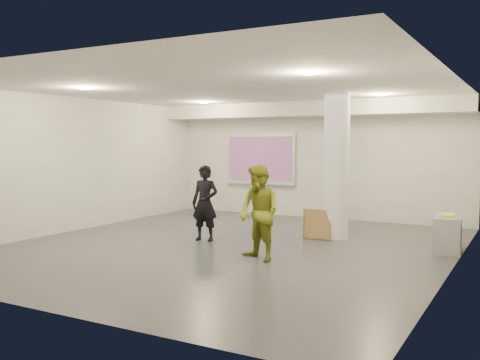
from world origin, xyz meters
The scene contains 20 objects.
floor centered at (0.00, 0.00, 0.00)m, with size 8.00×9.00×0.01m, color #34373B.
ceiling centered at (0.00, 0.00, 3.00)m, with size 8.00×9.00×0.01m, color silver.
wall_back centered at (0.00, 4.50, 1.50)m, with size 8.00×0.01×3.00m, color silver.
wall_front centered at (0.00, -4.50, 1.50)m, with size 8.00×0.01×3.00m, color silver.
wall_left centered at (-4.00, 0.00, 1.50)m, with size 0.01×9.00×3.00m, color silver.
wall_right centered at (4.00, 0.00, 1.50)m, with size 0.01×9.00×3.00m, color silver.
soffit_band centered at (0.00, 3.95, 2.82)m, with size 8.00×1.10×0.36m, color silver.
downlight_nw centered at (-2.20, 2.50, 2.98)m, with size 0.22×0.22×0.02m, color #F0D285.
downlight_ne centered at (2.20, 2.50, 2.98)m, with size 0.22×0.22×0.02m, color #F0D285.
downlight_sw centered at (-2.20, -1.50, 2.98)m, with size 0.22×0.22×0.02m, color #F0D285.
downlight_se centered at (2.20, -1.50, 2.98)m, with size 0.22×0.22×0.02m, color #F0D285.
column centered at (1.50, 1.80, 1.50)m, with size 0.52×0.52×3.00m, color white.
projection_screen centered at (-1.60, 4.45, 1.53)m, with size 2.10×0.13×1.42m.
credenza centered at (3.72, 1.57, 0.33)m, with size 0.46×1.11×0.65m, color gray.
papers_stack centered at (3.68, 1.70, 0.66)m, with size 0.26×0.34×0.02m, color silver.
postit_pad centered at (3.75, 1.48, 0.66)m, with size 0.19×0.26×0.03m, color yellow.
cardboard_back centered at (1.06, 1.77, 0.29)m, with size 0.53×0.05×0.58m, color olive.
cardboard_front centered at (1.22, 1.54, 0.30)m, with size 0.55×0.06×0.61m, color olive.
woman centered at (-0.73, 0.26, 0.77)m, with size 0.56×0.37×1.53m, color black.
man centered at (1.05, -0.84, 0.81)m, with size 0.79×0.61×1.62m, color olive.
Camera 1 is at (5.09, -8.78, 1.98)m, focal length 40.00 mm.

